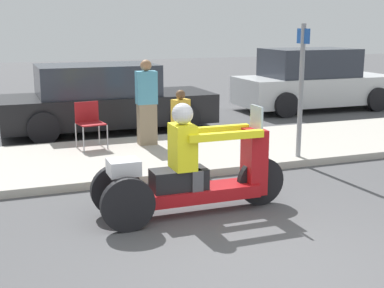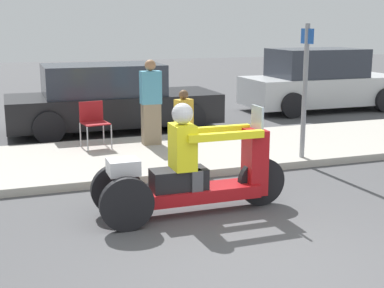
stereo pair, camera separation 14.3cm
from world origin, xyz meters
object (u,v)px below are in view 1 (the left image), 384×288
object	(u,v)px
folding_chair_set_back	(89,120)
street_sign	(301,86)
motorcycle_trike	(191,175)
parked_car_lot_right	(105,100)
spectator_far_back	(181,127)
spectator_mid_group	(147,104)
parked_car_lot_center	(313,81)

from	to	relation	value
folding_chair_set_back	street_sign	bearing A→B (deg)	-31.42
motorcycle_trike	parked_car_lot_right	world-z (taller)	parked_car_lot_right
motorcycle_trike	street_sign	distance (m)	3.15
motorcycle_trike	spectator_far_back	xyz separation A→B (m)	(0.61, 2.09, 0.18)
spectator_mid_group	street_sign	world-z (taller)	street_sign
motorcycle_trike	folding_chair_set_back	bearing A→B (deg)	99.77
spectator_far_back	spectator_mid_group	xyz separation A→B (m)	(-0.18, 1.36, 0.19)
parked_car_lot_right	parked_car_lot_center	bearing A→B (deg)	9.07
spectator_far_back	parked_car_lot_center	bearing A→B (deg)	39.45
folding_chair_set_back	spectator_far_back	bearing A→B (deg)	-50.68
folding_chair_set_back	parked_car_lot_center	distance (m)	7.24
parked_car_lot_center	motorcycle_trike	bearing A→B (deg)	-132.56
spectator_far_back	street_sign	bearing A→B (deg)	-12.85
spectator_far_back	parked_car_lot_right	size ratio (longest dim) A/B	0.26
spectator_mid_group	spectator_far_back	bearing A→B (deg)	-82.34
spectator_far_back	motorcycle_trike	bearing A→B (deg)	-106.12
spectator_mid_group	street_sign	distance (m)	2.83
parked_car_lot_right	spectator_mid_group	bearing A→B (deg)	-80.88
parked_car_lot_right	folding_chair_set_back	bearing A→B (deg)	-109.22
spectator_mid_group	street_sign	bearing A→B (deg)	-40.21
spectator_far_back	parked_car_lot_right	world-z (taller)	parked_car_lot_right
motorcycle_trike	folding_chair_set_back	size ratio (longest dim) A/B	3.02
parked_car_lot_right	street_sign	size ratio (longest dim) A/B	2.07
motorcycle_trike	spectator_mid_group	bearing A→B (deg)	83.02
spectator_far_back	parked_car_lot_center	xyz separation A→B (m)	(5.39, 4.44, 0.09)
spectator_mid_group	parked_car_lot_center	distance (m)	6.37
motorcycle_trike	parked_car_lot_right	bearing A→B (deg)	89.18
spectator_far_back	parked_car_lot_right	distance (m)	3.53
folding_chair_set_back	street_sign	distance (m)	3.78
spectator_mid_group	parked_car_lot_center	size ratio (longest dim) A/B	0.36
spectator_far_back	folding_chair_set_back	xyz separation A→B (m)	(-1.22, 1.49, -0.06)
spectator_far_back	spectator_mid_group	bearing A→B (deg)	97.66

